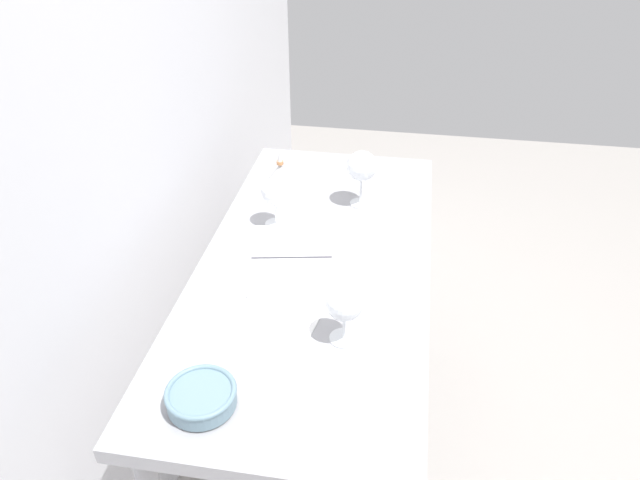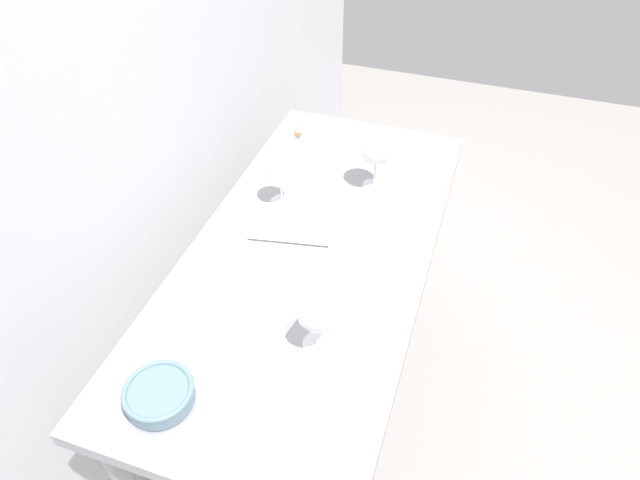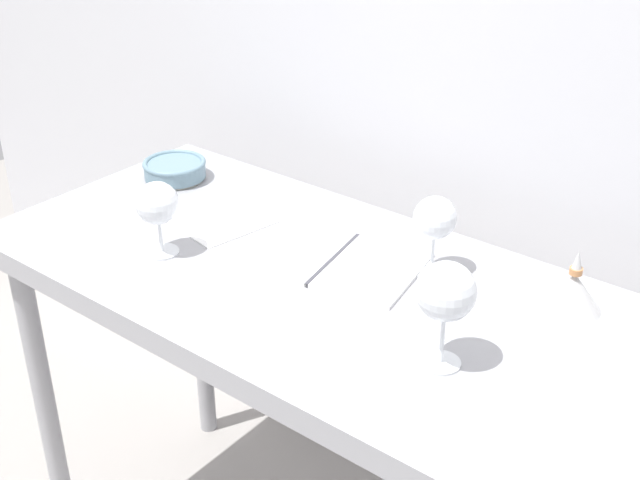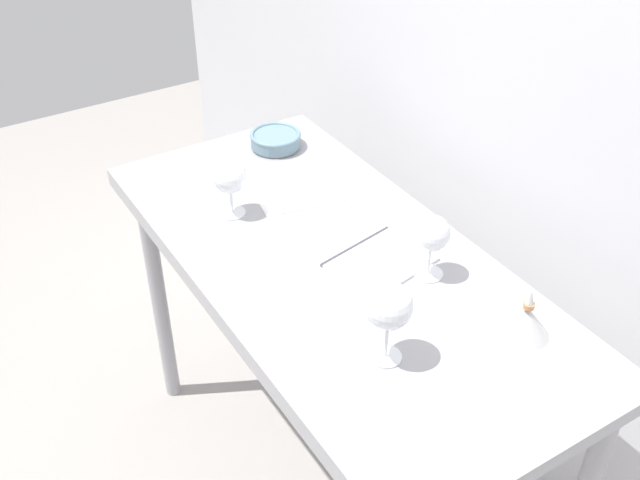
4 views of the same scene
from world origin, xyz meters
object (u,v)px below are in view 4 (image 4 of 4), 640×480
at_px(decanter_funnel, 526,320).
at_px(wine_glass_near_left, 230,178).
at_px(wine_glass_far_right, 432,235).
at_px(tasting_sheet_upper, 297,194).
at_px(wine_glass_near_right, 389,307).
at_px(tasting_bowl, 276,139).
at_px(open_notebook, 356,247).

bearing_deg(decanter_funnel, wine_glass_near_left, -156.69).
height_order(wine_glass_far_right, tasting_sheet_upper, wine_glass_far_right).
distance_m(wine_glass_near_left, decanter_funnel, 0.81).
bearing_deg(wine_glass_near_right, decanter_funnel, 71.33).
bearing_deg(tasting_bowl, decanter_funnel, 2.85).
bearing_deg(decanter_funnel, open_notebook, -163.60).
bearing_deg(tasting_bowl, wine_glass_far_right, 0.30).
relative_size(wine_glass_far_right, decanter_funnel, 1.34).
distance_m(tasting_sheet_upper, tasting_bowl, 0.27).
xyz_separation_m(wine_glass_near_left, open_notebook, (0.30, 0.19, -0.10)).
height_order(tasting_bowl, decanter_funnel, decanter_funnel).
bearing_deg(wine_glass_near_left, tasting_bowl, 132.71).
relative_size(wine_glass_near_right, decanter_funnel, 1.57).
distance_m(open_notebook, tasting_sheet_upper, 0.29).
relative_size(wine_glass_far_right, open_notebook, 0.42).
bearing_deg(tasting_bowl, wine_glass_near_left, -47.29).
relative_size(open_notebook, decanter_funnel, 3.15).
height_order(wine_glass_near_left, tasting_sheet_upper, wine_glass_near_left).
bearing_deg(decanter_funnel, wine_glass_far_right, -170.38).
bearing_deg(wine_glass_near_right, open_notebook, 155.15).
distance_m(wine_glass_near_left, tasting_sheet_upper, 0.22).
bearing_deg(open_notebook, tasting_bowl, 160.93).
bearing_deg(decanter_funnel, wine_glass_near_right, -108.67).
distance_m(wine_glass_near_right, decanter_funnel, 0.32).
bearing_deg(wine_glass_near_left, tasting_sheet_upper, 86.65).
distance_m(wine_glass_near_left, wine_glass_far_right, 0.55).
height_order(open_notebook, tasting_sheet_upper, open_notebook).
xyz_separation_m(wine_glass_far_right, tasting_bowl, (-0.72, -0.00, -0.09)).
relative_size(open_notebook, tasting_bowl, 2.50).
height_order(tasting_sheet_upper, tasting_bowl, tasting_bowl).
bearing_deg(tasting_bowl, wine_glass_near_right, -15.16).
bearing_deg(wine_glass_near_right, tasting_bowl, 164.84).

